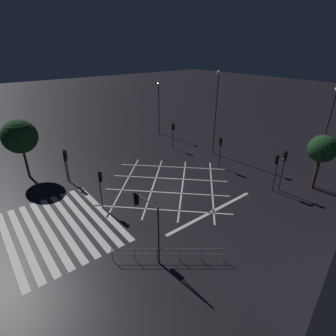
% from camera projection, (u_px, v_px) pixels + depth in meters
% --- Properties ---
extents(ground_plane, '(200.00, 200.00, 0.00)m').
position_uv_depth(ground_plane, '(168.00, 185.00, 27.01)').
color(ground_plane, black).
extents(road_markings, '(15.15, 22.38, 0.01)m').
position_uv_depth(road_markings, '(97.00, 215.00, 22.30)').
color(road_markings, silver).
rests_on(road_markings, ground_plane).
extents(traffic_light_median_north, '(0.36, 0.39, 3.68)m').
position_uv_depth(traffic_light_median_north, '(220.00, 146.00, 29.86)').
color(traffic_light_median_north, '#2D2D30').
rests_on(traffic_light_median_north, ground_plane).
extents(traffic_light_nw_main, '(0.39, 0.36, 3.63)m').
position_uv_depth(traffic_light_nw_main, '(173.00, 131.00, 35.43)').
color(traffic_light_nw_main, '#2D2D30').
rests_on(traffic_light_nw_main, ground_plane).
extents(traffic_light_ne_main, '(0.39, 0.36, 3.85)m').
position_uv_depth(traffic_light_ne_main, '(276.00, 165.00, 24.88)').
color(traffic_light_ne_main, '#2D2D30').
rests_on(traffic_light_ne_main, ground_plane).
extents(traffic_light_sw_main, '(0.39, 0.36, 3.62)m').
position_uv_depth(traffic_light_sw_main, '(66.00, 159.00, 26.53)').
color(traffic_light_sw_main, '#2D2D30').
rests_on(traffic_light_sw_main, ground_plane).
extents(traffic_light_sw_cross, '(0.36, 0.39, 3.21)m').
position_uv_depth(traffic_light_sw_cross, '(65.00, 160.00, 27.04)').
color(traffic_light_sw_cross, '#2D2D30').
rests_on(traffic_light_sw_cross, ground_plane).
extents(traffic_light_ne_cross, '(0.36, 0.39, 4.22)m').
position_uv_depth(traffic_light_ne_cross, '(284.00, 163.00, 24.77)').
color(traffic_light_ne_cross, '#2D2D30').
rests_on(traffic_light_ne_cross, ground_plane).
extents(traffic_light_se_main, '(2.75, 0.36, 4.45)m').
position_uv_depth(traffic_light_se_main, '(146.00, 213.00, 16.91)').
color(traffic_light_se_main, '#2D2D30').
rests_on(traffic_light_se_main, ground_plane).
extents(traffic_light_median_south, '(0.36, 0.39, 3.65)m').
position_uv_depth(traffic_light_median_south, '(101.00, 182.00, 22.10)').
color(traffic_light_median_south, '#2D2D30').
rests_on(traffic_light_median_south, ground_plane).
extents(street_lamp_east, '(0.53, 0.53, 10.42)m').
position_uv_depth(street_lamp_east, '(217.00, 98.00, 31.81)').
color(street_lamp_east, '#2D2D30').
rests_on(street_lamp_east, ground_plane).
extents(street_lamp_west, '(0.50, 0.50, 8.00)m').
position_uv_depth(street_lamp_west, '(159.00, 99.00, 40.07)').
color(street_lamp_west, '#2D2D30').
rests_on(street_lamp_west, ground_plane).
extents(street_lamp_far, '(0.40, 0.40, 9.79)m').
position_uv_depth(street_lamp_far, '(327.00, 129.00, 24.35)').
color(street_lamp_far, '#2D2D30').
rests_on(street_lamp_far, ground_plane).
extents(street_tree_near, '(2.61, 2.61, 5.55)m').
position_uv_depth(street_tree_near, '(322.00, 149.00, 24.69)').
color(street_tree_near, '#473323').
rests_on(street_tree_near, ground_plane).
extents(street_tree_far, '(3.50, 3.50, 6.38)m').
position_uv_depth(street_tree_far, '(20.00, 137.00, 26.74)').
color(street_tree_far, '#473323').
rests_on(street_tree_far, ground_plane).
extents(pedestrian_railing, '(4.67, 5.85, 1.05)m').
position_uv_depth(pedestrian_railing, '(168.00, 253.00, 17.29)').
color(pedestrian_railing, gray).
rests_on(pedestrian_railing, ground_plane).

